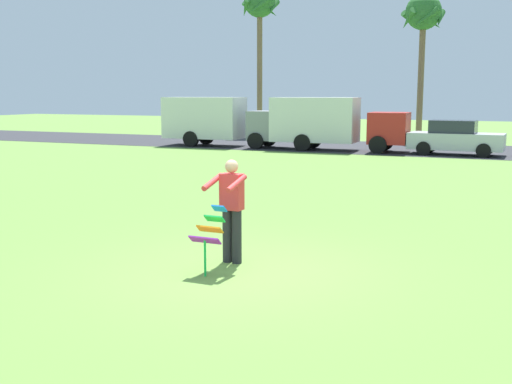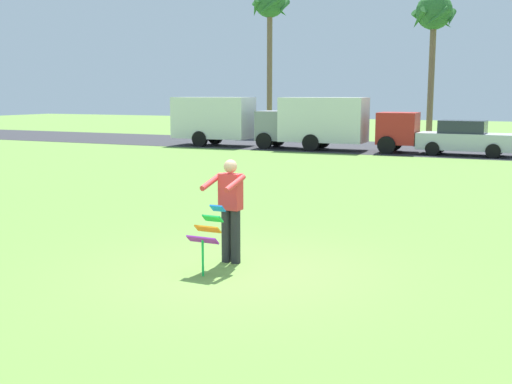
{
  "view_description": "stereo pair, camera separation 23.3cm",
  "coord_description": "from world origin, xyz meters",
  "px_view_note": "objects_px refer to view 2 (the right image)",
  "views": [
    {
      "loc": [
        4.01,
        -8.68,
        2.79
      ],
      "look_at": [
        -0.37,
        1.39,
        1.05
      ],
      "focal_mm": 43.49,
      "sensor_mm": 36.0,
      "label": 1
    },
    {
      "loc": [
        4.23,
        -8.58,
        2.79
      ],
      "look_at": [
        -0.37,
        1.39,
        1.05
      ],
      "focal_mm": 43.49,
      "sensor_mm": 36.0,
      "label": 2
    }
  ],
  "objects_px": {
    "palm_tree_left_near": "(270,9)",
    "kite_held": "(208,231)",
    "parked_car_silver": "(465,139)",
    "person_kite_flyer": "(230,207)",
    "parked_truck_grey_van": "(227,120)",
    "palm_tree_right_near": "(434,18)",
    "parked_truck_red_cab": "(340,122)"
  },
  "relations": [
    {
      "from": "palm_tree_left_near",
      "to": "kite_held",
      "type": "bearing_deg",
      "value": -68.14
    },
    {
      "from": "parked_truck_grey_van",
      "to": "parked_truck_red_cab",
      "type": "bearing_deg",
      "value": 0.0
    },
    {
      "from": "parked_car_silver",
      "to": "parked_truck_grey_van",
      "type": "bearing_deg",
      "value": -180.0
    },
    {
      "from": "kite_held",
      "to": "parked_car_silver",
      "type": "xyz_separation_m",
      "value": [
        1.44,
        21.48,
        0.09
      ]
    },
    {
      "from": "person_kite_flyer",
      "to": "kite_held",
      "type": "height_order",
      "value": "person_kite_flyer"
    },
    {
      "from": "person_kite_flyer",
      "to": "parked_car_silver",
      "type": "height_order",
      "value": "person_kite_flyer"
    },
    {
      "from": "parked_truck_grey_van",
      "to": "palm_tree_right_near",
      "type": "bearing_deg",
      "value": 42.96
    },
    {
      "from": "person_kite_flyer",
      "to": "parked_truck_grey_van",
      "type": "relative_size",
      "value": 0.26
    },
    {
      "from": "parked_truck_grey_van",
      "to": "palm_tree_right_near",
      "type": "relative_size",
      "value": 0.79
    },
    {
      "from": "parked_truck_grey_van",
      "to": "parked_truck_red_cab",
      "type": "relative_size",
      "value": 1.0
    },
    {
      "from": "parked_truck_red_cab",
      "to": "palm_tree_right_near",
      "type": "xyz_separation_m",
      "value": [
        2.95,
        8.59,
        5.78
      ]
    },
    {
      "from": "person_kite_flyer",
      "to": "palm_tree_right_near",
      "type": "relative_size",
      "value": 0.2
    },
    {
      "from": "kite_held",
      "to": "palm_tree_right_near",
      "type": "height_order",
      "value": "palm_tree_right_near"
    },
    {
      "from": "parked_truck_grey_van",
      "to": "person_kite_flyer",
      "type": "bearing_deg",
      "value": -62.5
    },
    {
      "from": "kite_held",
      "to": "parked_truck_red_cab",
      "type": "xyz_separation_m",
      "value": [
        -4.51,
        21.48,
        0.72
      ]
    },
    {
      "from": "palm_tree_right_near",
      "to": "person_kite_flyer",
      "type": "bearing_deg",
      "value": -86.9
    },
    {
      "from": "person_kite_flyer",
      "to": "parked_truck_red_cab",
      "type": "distance_m",
      "value": 21.27
    },
    {
      "from": "parked_car_silver",
      "to": "palm_tree_left_near",
      "type": "bearing_deg",
      "value": 146.22
    },
    {
      "from": "parked_car_silver",
      "to": "palm_tree_left_near",
      "type": "relative_size",
      "value": 0.43
    },
    {
      "from": "person_kite_flyer",
      "to": "parked_truck_grey_van",
      "type": "xyz_separation_m",
      "value": [
        -10.81,
        20.77,
        0.46
      ]
    },
    {
      "from": "person_kite_flyer",
      "to": "parked_car_silver",
      "type": "bearing_deg",
      "value": 86.11
    },
    {
      "from": "parked_truck_grey_van",
      "to": "parked_car_silver",
      "type": "bearing_deg",
      "value": 0.0
    },
    {
      "from": "palm_tree_left_near",
      "to": "palm_tree_right_near",
      "type": "xyz_separation_m",
      "value": [
        10.75,
        -0.61,
        -1.18
      ]
    },
    {
      "from": "person_kite_flyer",
      "to": "parked_car_silver",
      "type": "relative_size",
      "value": 0.41
    },
    {
      "from": "person_kite_flyer",
      "to": "parked_car_silver",
      "type": "xyz_separation_m",
      "value": [
        1.41,
        20.77,
        -0.18
      ]
    },
    {
      "from": "kite_held",
      "to": "parked_truck_red_cab",
      "type": "distance_m",
      "value": 21.96
    },
    {
      "from": "palm_tree_right_near",
      "to": "parked_truck_red_cab",
      "type": "bearing_deg",
      "value": -108.94
    },
    {
      "from": "parked_truck_grey_van",
      "to": "parked_car_silver",
      "type": "xyz_separation_m",
      "value": [
        12.22,
        0.0,
        -0.64
      ]
    },
    {
      "from": "parked_truck_red_cab",
      "to": "palm_tree_left_near",
      "type": "relative_size",
      "value": 0.68
    },
    {
      "from": "person_kite_flyer",
      "to": "parked_truck_red_cab",
      "type": "bearing_deg",
      "value": 102.32
    },
    {
      "from": "person_kite_flyer",
      "to": "palm_tree_left_near",
      "type": "relative_size",
      "value": 0.17
    },
    {
      "from": "parked_car_silver",
      "to": "person_kite_flyer",
      "type": "bearing_deg",
      "value": -93.89
    }
  ]
}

